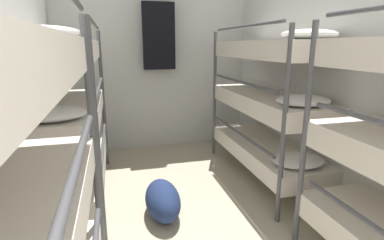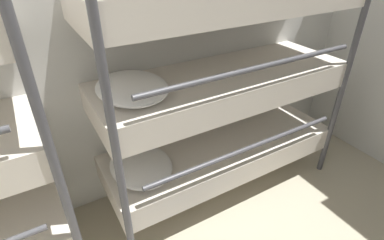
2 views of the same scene
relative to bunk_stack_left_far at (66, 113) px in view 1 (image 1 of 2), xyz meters
name	(u,v)px [view 1 (image 1 of 2)]	position (x,y,z in m)	size (l,w,h in m)	color
wall_right	(370,90)	(2.43, -0.97, 0.26)	(0.06, 5.03, 2.33)	silver
wall_back	(154,69)	(1.04, 1.52, 0.26)	(2.84, 0.06, 2.33)	silver
bunk_stack_left_far	(66,113)	(0.00, 0.00, 0.00)	(0.65, 1.80, 1.72)	#4C4C51
bunk_stack_right_far	(269,102)	(2.08, 0.00, 0.00)	(0.65, 1.80, 1.72)	#4C4C51
duffel_bag	(163,200)	(0.81, -0.48, -0.75)	(0.31, 0.61, 0.31)	navy
hanging_coat	(159,36)	(1.10, 1.37, 0.72)	(0.44, 0.12, 0.90)	black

